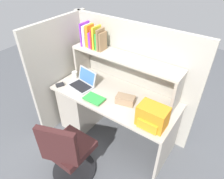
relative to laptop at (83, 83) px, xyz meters
name	(u,v)px	position (x,y,z in m)	size (l,w,h in m)	color
ground_plane	(114,135)	(0.45, 0.07, -0.78)	(8.00, 8.00, 0.00)	#595B60
desk	(92,104)	(0.06, 0.07, -0.38)	(1.60, 0.70, 0.73)	beige
cubicle_partition_rear	(130,79)	(0.45, 0.45, -0.01)	(1.84, 0.05, 1.55)	#B2ADA0
cubicle_partition_left	(63,73)	(-0.40, 0.02, -0.01)	(0.05, 1.06, 1.55)	#B2ADA0
overhead_hutch	(124,64)	(0.45, 0.27, 0.30)	(1.44, 0.28, 0.45)	#B3A99C
reference_books_on_shelf	(93,37)	(-0.02, 0.27, 0.53)	(0.32, 0.18, 0.29)	purple
laptop	(83,83)	(0.00, 0.00, 0.00)	(0.34, 0.30, 0.22)	#B7BABF
backpack	(152,117)	(1.05, -0.13, 0.07)	(0.30, 0.23, 0.24)	orange
computer_mouse	(60,85)	(-0.25, -0.18, -0.03)	(0.06, 0.10, 0.03)	#262628
paper_cup	(75,75)	(-0.23, 0.08, 0.00)	(0.08, 0.08, 0.10)	white
tissue_box	(125,100)	(0.64, 0.02, 0.00)	(0.22, 0.12, 0.10)	#9E7F60
desk_book_stack	(95,99)	(0.32, -0.15, -0.03)	(0.24, 0.17, 0.04)	olive
office_chair	(69,154)	(0.40, -0.74, -0.39)	(0.53, 0.54, 0.93)	black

